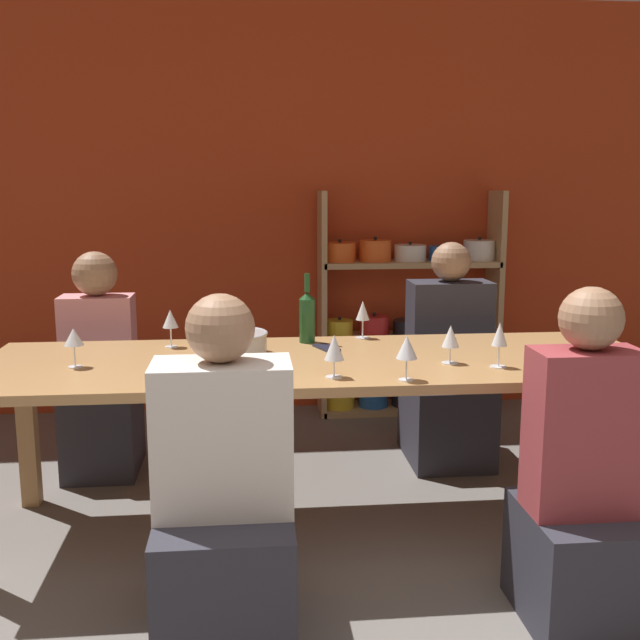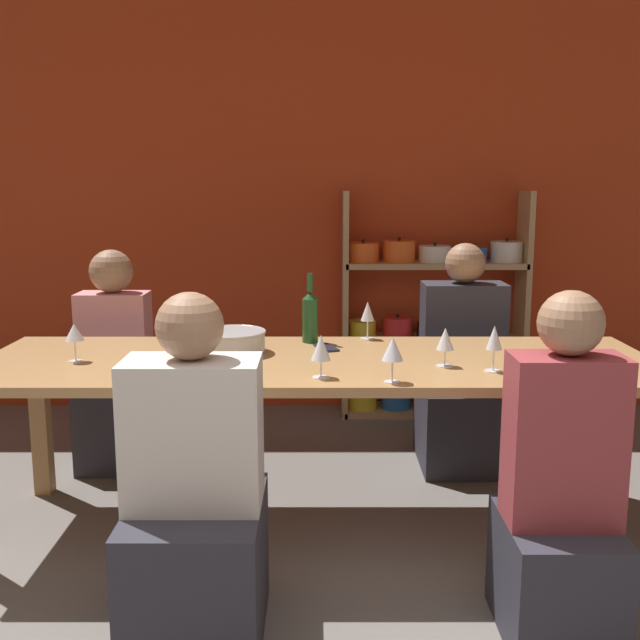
{
  "view_description": "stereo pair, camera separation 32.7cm",
  "coord_description": "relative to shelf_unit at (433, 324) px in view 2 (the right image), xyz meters",
  "views": [
    {
      "loc": [
        -0.29,
        -1.19,
        1.51
      ],
      "look_at": [
        0.02,
        2.02,
        0.93
      ],
      "focal_mm": 42.0,
      "sensor_mm": 36.0,
      "label": 1
    },
    {
      "loc": [
        0.03,
        -1.2,
        1.51
      ],
      "look_at": [
        0.02,
        2.02,
        0.93
      ],
      "focal_mm": 42.0,
      "sensor_mm": 36.0,
      "label": 2
    }
  ],
  "objects": [
    {
      "name": "wine_bottle_green",
      "position": [
        -0.77,
        -1.37,
        0.3
      ],
      "size": [
        0.08,
        0.08,
        0.33
      ],
      "color": "#1E4C23",
      "rests_on": "dining_table"
    },
    {
      "name": "wine_glass_red_d",
      "position": [
        -0.46,
        -2.1,
        0.29
      ],
      "size": [
        0.08,
        0.08,
        0.17
      ],
      "color": "white",
      "rests_on": "dining_table"
    },
    {
      "name": "wine_glass_white_a",
      "position": [
        -1.76,
        -1.76,
        0.29
      ],
      "size": [
        0.08,
        0.08,
        0.16
      ],
      "color": "white",
      "rests_on": "dining_table"
    },
    {
      "name": "person_near_a",
      "position": [
        0.07,
        -2.51,
        -0.16
      ],
      "size": [
        0.36,
        0.46,
        1.18
      ],
      "color": "#2D2D38",
      "rests_on": "ground_plane"
    },
    {
      "name": "person_far_a",
      "position": [
        0.04,
        -0.92,
        -0.17
      ],
      "size": [
        0.43,
        0.54,
        1.21
      ],
      "rotation": [
        0.0,
        0.0,
        3.14
      ],
      "color": "#2D2D38",
      "rests_on": "ground_plane"
    },
    {
      "name": "wine_glass_red_c",
      "position": [
        -0.22,
        -1.85,
        0.28
      ],
      "size": [
        0.07,
        0.07,
        0.16
      ],
      "color": "white",
      "rests_on": "dining_table"
    },
    {
      "name": "person_far_b",
      "position": [
        -1.83,
        -0.91,
        -0.16
      ],
      "size": [
        0.37,
        0.46,
        1.18
      ],
      "rotation": [
        0.0,
        0.0,
        3.14
      ],
      "color": "#2D2D38",
      "rests_on": "ground_plane"
    },
    {
      "name": "person_near_b",
      "position": [
        -1.14,
        -2.52,
        -0.18
      ],
      "size": [
        0.44,
        0.55,
        1.18
      ],
      "color": "#2D2D38",
      "rests_on": "ground_plane"
    },
    {
      "name": "wall_back_red",
      "position": [
        -0.76,
        0.2,
        0.74
      ],
      "size": [
        8.8,
        0.06,
        2.7
      ],
      "color": "#B23819",
      "rests_on": "ground_plane"
    },
    {
      "name": "cell_phone",
      "position": [
        -0.7,
        -1.52,
        0.17
      ],
      "size": [
        0.12,
        0.17,
        0.01
      ],
      "color": "#1E2338",
      "rests_on": "dining_table"
    },
    {
      "name": "wine_glass_empty_a",
      "position": [
        -1.4,
        -1.41,
        0.3
      ],
      "size": [
        0.07,
        0.07,
        0.17
      ],
      "color": "white",
      "rests_on": "dining_table"
    },
    {
      "name": "wine_glass_red_a",
      "position": [
        -0.04,
        -1.93,
        0.3
      ],
      "size": [
        0.07,
        0.07,
        0.19
      ],
      "color": "white",
      "rests_on": "dining_table"
    },
    {
      "name": "mixing_bowl",
      "position": [
        -1.11,
        -1.6,
        0.22
      ],
      "size": [
        0.3,
        0.3,
        0.1
      ],
      "color": "#B7BABC",
      "rests_on": "dining_table"
    },
    {
      "name": "dining_table",
      "position": [
        -0.74,
        -1.71,
        0.09
      ],
      "size": [
        2.88,
        0.94,
        0.78
      ],
      "color": "#AD7F4C",
      "rests_on": "ground_plane"
    },
    {
      "name": "shelf_unit",
      "position": [
        0.0,
        0.0,
        0.0
      ],
      "size": [
        1.2,
        0.3,
        1.47
      ],
      "color": "tan",
      "rests_on": "ground_plane"
    },
    {
      "name": "wine_glass_empty_b",
      "position": [
        -0.72,
        -2.03,
        0.28
      ],
      "size": [
        0.08,
        0.08,
        0.17
      ],
      "color": "white",
      "rests_on": "dining_table"
    },
    {
      "name": "wine_glass_red_b",
      "position": [
        -0.5,
        -1.3,
        0.3
      ],
      "size": [
        0.07,
        0.07,
        0.18
      ],
      "color": "white",
      "rests_on": "dining_table"
    }
  ]
}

